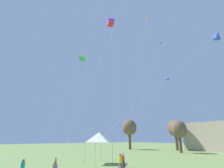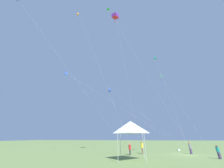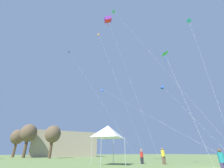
{
  "view_description": "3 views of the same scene",
  "coord_description": "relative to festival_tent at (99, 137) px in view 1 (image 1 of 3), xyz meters",
  "views": [
    {
      "loc": [
        15.96,
        -6.73,
        3.44
      ],
      "look_at": [
        -4.72,
        8.87,
        11.5
      ],
      "focal_mm": 28.0,
      "sensor_mm": 36.0,
      "label": 1
    },
    {
      "loc": [
        -23.12,
        7.63,
        2.4
      ],
      "look_at": [
        -2.25,
        11.03,
        11.5
      ],
      "focal_mm": 20.0,
      "sensor_mm": 36.0,
      "label": 2
    },
    {
      "loc": [
        -14.65,
        -8.98,
        1.3
      ],
      "look_at": [
        -4.88,
        10.75,
        11.4
      ],
      "focal_mm": 24.0,
      "sensor_mm": 36.0,
      "label": 3
    }
  ],
  "objects": [
    {
      "name": "tree_far_centre",
      "position": [
        -3.55,
        26.33,
        2.0
      ],
      "size": [
        3.89,
        3.89,
        7.86
      ],
      "color": "brown",
      "rests_on": "ground"
    },
    {
      "name": "kite_blue_diamond_7",
      "position": [
        16.02,
        5.59,
        11.21
      ],
      "size": [
        9.07,
        15.65,
        15.38
      ],
      "color": "silver",
      "rests_on": "ground"
    },
    {
      "name": "kite_blue_diamond_0",
      "position": [
        4.12,
        12.3,
        10.72
      ],
      "size": [
        4.17,
        22.52,
        14.82
      ],
      "color": "silver",
      "rests_on": "ground"
    },
    {
      "name": "kite_orange_diamond_4",
      "position": [
        1.98,
        10.46,
        24.74
      ],
      "size": [
        3.86,
        11.18,
        28.93
      ],
      "color": "silver",
      "rests_on": "ground"
    },
    {
      "name": "kite_blue_delta_6",
      "position": [
        -2.66,
        20.31,
        23.36
      ],
      "size": [
        8.14,
        21.46,
        28.73
      ],
      "color": "silver",
      "rests_on": "ground"
    },
    {
      "name": "festival_tent",
      "position": [
        0.0,
        0.0,
        0.0
      ],
      "size": [
        3.19,
        3.19,
        4.29
      ],
      "color": "#B7B7BC",
      "rests_on": "ground"
    },
    {
      "name": "tree_far_right",
      "position": [
        -9.42,
        33.7,
        2.73
      ],
      "size": [
        4.4,
        4.4,
        8.88
      ],
      "color": "brown",
      "rests_on": "ground"
    },
    {
      "name": "tree_near_right",
      "position": [
        -12.43,
        40.44,
        2.11
      ],
      "size": [
        3.97,
        3.97,
        8.01
      ],
      "color": "brown",
      "rests_on": "ground"
    },
    {
      "name": "person_teal_shirt",
      "position": [
        3.07,
        -10.55,
        -2.76
      ],
      "size": [
        0.36,
        0.36,
        1.52
      ],
      "rotation": [
        0.0,
        0.0,
        5.85
      ],
      "color": "#473860",
      "rests_on": "ground"
    },
    {
      "name": "person_yellow_shirt",
      "position": [
        6.78,
        -1.54,
        -2.59
      ],
      "size": [
        0.43,
        0.43,
        1.84
      ],
      "rotation": [
        0.0,
        0.0,
        3.0
      ],
      "color": "brown",
      "rests_on": "ground"
    },
    {
      "name": "kite_green_delta_3",
      "position": [
        5.03,
        -5.95,
        9.01
      ],
      "size": [
        2.31,
        4.59,
        13.0
      ],
      "color": "silver",
      "rests_on": "ground"
    },
    {
      "name": "tree_far_left",
      "position": [
        -21.73,
        26.17,
        3.17
      ],
      "size": [
        4.71,
        4.71,
        9.51
      ],
      "color": "brown",
      "rests_on": "ground"
    },
    {
      "name": "kite_purple_box_5",
      "position": [
        0.54,
        1.73,
        20.42
      ],
      "size": [
        6.81,
        3.7,
        24.66
      ],
      "color": "silver",
      "rests_on": "ground"
    },
    {
      "name": "person_red_shirt",
      "position": [
        4.98,
        0.39,
        -2.69
      ],
      "size": [
        0.38,
        0.38,
        1.83
      ],
      "rotation": [
        0.0,
        0.0,
        6.19
      ],
      "color": "#282833",
      "rests_on": "ground"
    }
  ]
}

